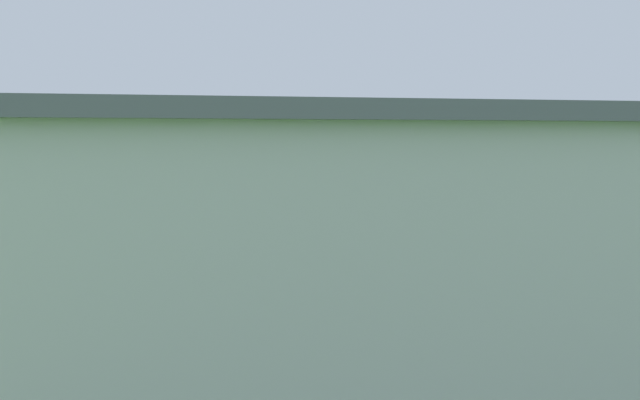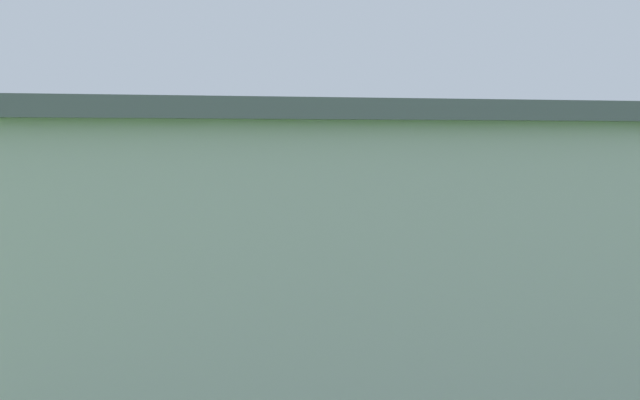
% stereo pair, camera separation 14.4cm
% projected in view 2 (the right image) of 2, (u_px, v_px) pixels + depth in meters
% --- Properties ---
extents(ground_plane, '(400.00, 400.00, 0.00)m').
position_uv_depth(ground_plane, '(250.00, 238.00, 60.77)').
color(ground_plane, '#47752D').
extents(hangar, '(37.21, 12.40, 6.65)m').
position_uv_depth(hangar, '(611.00, 249.00, 24.14)').
color(hangar, silver).
rests_on(hangar, ground_plane).
extents(biplane, '(7.43, 6.89, 3.66)m').
position_uv_depth(biplane, '(258.00, 168.00, 59.93)').
color(biplane, silver).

